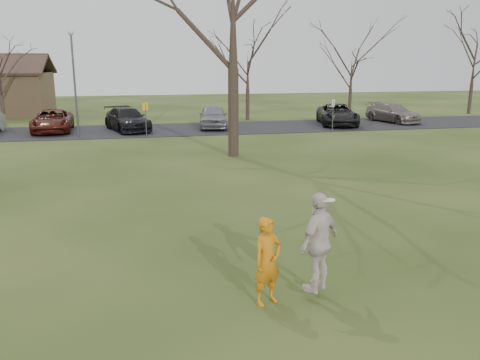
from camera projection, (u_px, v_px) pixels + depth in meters
name	position (u px, v px, depth m)	size (l,w,h in m)	color
ground	(283.00, 304.00, 9.46)	(120.00, 120.00, 0.00)	#1E380F
parking_strip	(176.00, 129.00, 33.22)	(62.00, 6.50, 0.04)	black
player_defender	(268.00, 261.00, 9.31)	(0.63, 0.41, 1.72)	orange
car_2	(53.00, 121.00, 31.87)	(2.34, 5.08, 1.41)	#4D1812
car_3	(127.00, 119.00, 32.44)	(2.06, 5.06, 1.47)	black
car_4	(213.00, 116.00, 33.82)	(1.85, 4.60, 1.57)	gray
car_6	(337.00, 114.00, 35.25)	(2.47, 5.35, 1.49)	black
car_7	(393.00, 113.00, 36.90)	(1.90, 4.67, 1.36)	slate
catching_play	(319.00, 242.00, 9.46)	(1.22, 1.09, 1.98)	beige
lamp_post	(74.00, 71.00, 28.70)	(0.34, 0.34, 6.27)	#47474C
sign_yellow	(146.00, 113.00, 29.62)	(0.35, 0.35, 2.08)	#47474C
sign_white	(333.00, 109.00, 32.04)	(0.35, 0.35, 2.08)	#47474C
big_tree	(233.00, 5.00, 22.46)	(9.00, 9.00, 14.00)	#352821
small_tree_row	(226.00, 69.00, 37.99)	(55.00, 5.90, 8.50)	#352821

